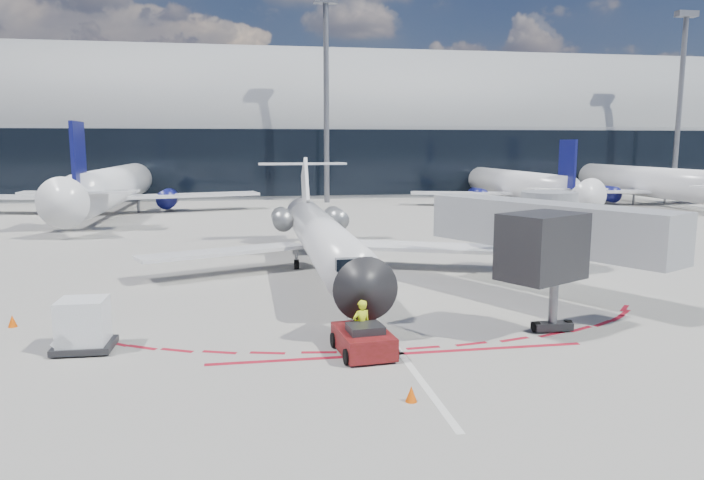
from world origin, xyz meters
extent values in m
plane|color=slate|center=(0.00, 0.00, 0.00)|extent=(260.00, 260.00, 0.00)
cube|color=silver|center=(0.00, 2.00, 0.01)|extent=(0.25, 40.00, 0.01)
cube|color=maroon|center=(0.00, -11.50, 0.01)|extent=(14.00, 0.25, 0.01)
cube|color=gray|center=(0.00, 65.00, 5.00)|extent=(150.00, 24.00, 10.00)
cylinder|color=gray|center=(0.00, 65.00, 10.00)|extent=(150.00, 24.00, 24.00)
cube|color=black|center=(0.00, 52.95, 5.00)|extent=(150.00, 0.20, 9.00)
cube|color=gray|center=(9.00, -4.50, 3.60)|extent=(8.22, 12.61, 2.30)
cube|color=black|center=(5.95, -10.24, 3.60)|extent=(3.86, 3.44, 2.60)
cylinder|color=slate|center=(6.75, -9.84, 1.20)|extent=(0.36, 0.36, 2.40)
cube|color=black|center=(6.75, -9.84, 0.22)|extent=(1.60, 0.60, 0.30)
cylinder|color=gray|center=(12.05, 1.24, 2.40)|extent=(3.20, 3.20, 4.80)
cylinder|color=black|center=(12.05, 1.24, 0.25)|extent=(4.00, 4.00, 0.50)
cylinder|color=slate|center=(5.00, 48.00, 12.50)|extent=(0.70, 0.70, 25.00)
cylinder|color=slate|center=(55.00, 48.00, 12.50)|extent=(0.70, 0.70, 25.00)
cylinder|color=silver|center=(-1.09, 2.46, 2.17)|extent=(2.50, 20.33, 2.50)
cone|color=black|center=(-1.09, -9.00, 2.17)|extent=(2.50, 2.59, 2.50)
cone|color=silver|center=(-1.09, 14.28, 2.17)|extent=(2.50, 3.33, 2.50)
cube|color=black|center=(-1.09, -7.53, 2.68)|extent=(1.57, 1.29, 0.51)
cube|color=silver|center=(-6.82, 3.84, 1.34)|extent=(9.90, 5.87, 0.29)
cube|color=silver|center=(4.64, 3.84, 1.34)|extent=(9.90, 5.87, 0.29)
cube|color=silver|center=(-1.09, 13.36, 4.39)|extent=(0.23, 4.34, 4.41)
cube|color=silver|center=(-1.09, 15.30, 6.05)|extent=(6.65, 1.48, 0.15)
cylinder|color=slate|center=(-2.99, 10.59, 2.40)|extent=(1.39, 3.14, 1.39)
cylinder|color=slate|center=(0.80, 10.59, 2.40)|extent=(1.39, 3.14, 1.39)
cylinder|color=black|center=(-1.09, -6.05, 0.26)|extent=(0.20, 0.52, 0.52)
cylinder|color=black|center=(-2.48, 4.77, 0.30)|extent=(0.28, 0.59, 0.59)
cylinder|color=black|center=(0.29, 4.77, 0.30)|extent=(0.28, 0.59, 0.59)
cylinder|color=slate|center=(-1.09, -6.05, 0.51)|extent=(0.17, 0.17, 1.02)
cube|color=#51110B|center=(-1.35, -11.24, 0.48)|extent=(2.02, 2.97, 0.79)
cube|color=black|center=(-1.33, -11.50, 1.01)|extent=(1.33, 1.17, 0.31)
cylinder|color=slate|center=(-1.54, -9.32, 0.31)|extent=(0.31, 2.28, 0.09)
cylinder|color=black|center=(-2.09, -12.29, 0.28)|extent=(0.30, 0.58, 0.56)
cylinder|color=black|center=(-0.43, -12.12, 0.28)|extent=(0.30, 0.58, 0.56)
cylinder|color=black|center=(-2.28, -10.36, 0.28)|extent=(0.30, 0.58, 0.56)
cylinder|color=black|center=(-0.62, -10.20, 0.28)|extent=(0.30, 0.58, 0.56)
imported|color=#D4E818|center=(-1.37, -10.97, 0.97)|extent=(0.82, 0.66, 1.94)
cube|color=black|center=(-11.44, -9.18, 0.19)|extent=(2.10, 1.80, 0.23)
cube|color=white|center=(-11.44, -9.18, 1.12)|extent=(1.69, 1.58, 1.66)
cylinder|color=black|center=(-12.28, -9.84, 0.10)|extent=(0.11, 0.21, 0.21)
cylinder|color=black|center=(-10.62, -9.87, 0.10)|extent=(0.11, 0.21, 0.21)
cylinder|color=black|center=(-12.26, -8.49, 0.10)|extent=(0.11, 0.21, 0.21)
cylinder|color=black|center=(-10.60, -8.52, 0.10)|extent=(0.11, 0.21, 0.21)
cone|color=#E34F04|center=(-15.17, -5.49, 0.26)|extent=(0.37, 0.37, 0.51)
cone|color=#E34F04|center=(-0.74, -15.71, 0.24)|extent=(0.35, 0.35, 0.49)
camera|label=1|loc=(-5.44, -32.80, 7.57)|focal=32.00mm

